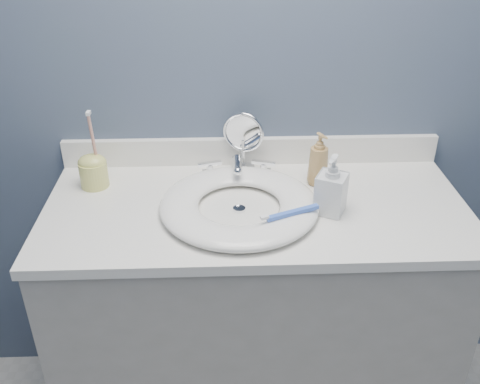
{
  "coord_description": "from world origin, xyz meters",
  "views": [
    {
      "loc": [
        -0.1,
        -0.34,
        1.69
      ],
      "look_at": [
        -0.05,
        0.94,
        0.94
      ],
      "focal_mm": 40.0,
      "sensor_mm": 36.0,
      "label": 1
    }
  ],
  "objects_px": {
    "soap_bottle_amber": "(319,159)",
    "soap_bottle_clear": "(332,185)",
    "makeup_mirror": "(243,139)",
    "toothbrush_holder": "(93,170)"
  },
  "relations": [
    {
      "from": "soap_bottle_amber",
      "to": "soap_bottle_clear",
      "type": "height_order",
      "value": "soap_bottle_clear"
    },
    {
      "from": "makeup_mirror",
      "to": "soap_bottle_amber",
      "type": "relative_size",
      "value": 1.18
    },
    {
      "from": "soap_bottle_amber",
      "to": "soap_bottle_clear",
      "type": "bearing_deg",
      "value": -113.59
    },
    {
      "from": "makeup_mirror",
      "to": "soap_bottle_clear",
      "type": "relative_size",
      "value": 1.13
    },
    {
      "from": "toothbrush_holder",
      "to": "soap_bottle_clear",
      "type": "bearing_deg",
      "value": -14.16
    },
    {
      "from": "toothbrush_holder",
      "to": "makeup_mirror",
      "type": "bearing_deg",
      "value": 11.59
    },
    {
      "from": "soap_bottle_clear",
      "to": "makeup_mirror",
      "type": "bearing_deg",
      "value": 157.58
    },
    {
      "from": "soap_bottle_amber",
      "to": "soap_bottle_clear",
      "type": "xyz_separation_m",
      "value": [
        0.01,
        -0.16,
        0.0
      ]
    },
    {
      "from": "soap_bottle_clear",
      "to": "toothbrush_holder",
      "type": "bearing_deg",
      "value": -167.49
    },
    {
      "from": "makeup_mirror",
      "to": "toothbrush_holder",
      "type": "xyz_separation_m",
      "value": [
        -0.46,
        -0.09,
        -0.05
      ]
    }
  ]
}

